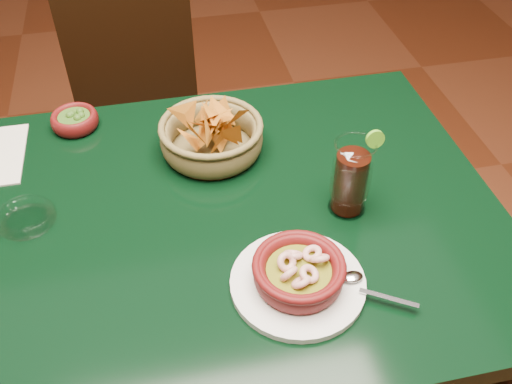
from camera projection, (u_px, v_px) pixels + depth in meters
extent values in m
cube|color=black|center=(180.00, 227.00, 1.06)|extent=(1.20, 0.80, 0.04)
cylinder|color=black|center=(365.00, 204.00, 1.64)|extent=(0.06, 0.06, 0.71)
cube|color=black|center=(148.00, 148.00, 1.71)|extent=(0.42, 0.42, 0.04)
cylinder|color=black|center=(109.00, 248.00, 1.71)|extent=(0.03, 0.03, 0.43)
cylinder|color=black|center=(219.00, 225.00, 1.77)|extent=(0.03, 0.03, 0.43)
cylinder|color=black|center=(99.00, 175.00, 1.95)|extent=(0.03, 0.03, 0.43)
cylinder|color=black|center=(197.00, 158.00, 2.01)|extent=(0.03, 0.03, 0.43)
cube|color=black|center=(130.00, 51.00, 1.69)|extent=(0.38, 0.05, 0.42)
cylinder|color=silver|center=(298.00, 283.00, 0.93)|extent=(0.22, 0.22, 0.01)
cylinder|color=#4C0C0C|center=(298.00, 279.00, 0.92)|extent=(0.13, 0.13, 0.01)
torus|color=#4C0C0C|center=(299.00, 273.00, 0.91)|extent=(0.17, 0.17, 0.04)
torus|color=#4C0C0C|center=(299.00, 266.00, 0.90)|extent=(0.15, 0.15, 0.01)
cylinder|color=#616114|center=(299.00, 270.00, 0.91)|extent=(0.11, 0.11, 0.01)
torus|color=#DEA89B|center=(319.00, 258.00, 0.91)|extent=(0.04, 0.04, 0.04)
torus|color=#DEA89B|center=(312.00, 253.00, 0.92)|extent=(0.05, 0.05, 0.02)
torus|color=#DEA89B|center=(293.00, 255.00, 0.92)|extent=(0.05, 0.04, 0.04)
torus|color=#DEA89B|center=(287.00, 262.00, 0.90)|extent=(0.05, 0.04, 0.04)
torus|color=#DEA89B|center=(289.00, 274.00, 0.89)|extent=(0.04, 0.04, 0.04)
torus|color=#DEA89B|center=(301.00, 282.00, 0.88)|extent=(0.05, 0.04, 0.03)
torus|color=#DEA89B|center=(309.00, 274.00, 0.89)|extent=(0.05, 0.05, 0.03)
cube|color=silver|center=(389.00, 298.00, 0.90)|extent=(0.08, 0.06, 0.00)
ellipsoid|color=silver|center=(352.00, 277.00, 0.92)|extent=(0.04, 0.02, 0.01)
cylinder|color=brown|center=(212.00, 150.00, 1.19)|extent=(0.18, 0.18, 0.01)
torus|color=brown|center=(212.00, 138.00, 1.17)|extent=(0.24, 0.24, 0.06)
torus|color=brown|center=(211.00, 126.00, 1.14)|extent=(0.21, 0.21, 0.01)
cone|color=#B56619|center=(215.00, 125.00, 1.15)|extent=(0.07, 0.10, 0.09)
cone|color=#B56619|center=(217.00, 114.00, 1.15)|extent=(0.09, 0.05, 0.08)
cone|color=#B56619|center=(202.00, 117.00, 1.16)|extent=(0.05, 0.10, 0.09)
cone|color=#B56619|center=(218.00, 141.00, 1.15)|extent=(0.07, 0.07, 0.09)
cone|color=#B56619|center=(209.00, 132.00, 1.09)|extent=(0.04, 0.10, 0.10)
cone|color=#B56619|center=(193.00, 139.00, 1.14)|extent=(0.08, 0.10, 0.07)
cone|color=#B56619|center=(232.00, 133.00, 1.14)|extent=(0.10, 0.04, 0.10)
cone|color=#B56619|center=(185.00, 114.00, 1.13)|extent=(0.10, 0.04, 0.11)
cone|color=#B56619|center=(218.00, 130.00, 1.18)|extent=(0.08, 0.06, 0.07)
cone|color=#B56619|center=(219.00, 137.00, 1.17)|extent=(0.09, 0.09, 0.06)
cone|color=#B56619|center=(205.00, 134.00, 1.14)|extent=(0.08, 0.11, 0.08)
cone|color=#B56619|center=(217.00, 117.00, 1.16)|extent=(0.08, 0.08, 0.05)
cone|color=#B56619|center=(210.00, 118.00, 1.12)|extent=(0.11, 0.08, 0.08)
cone|color=#B56619|center=(215.00, 116.00, 1.12)|extent=(0.08, 0.10, 0.07)
cone|color=#B56619|center=(212.00, 126.00, 1.19)|extent=(0.09, 0.07, 0.07)
cone|color=#B56619|center=(211.00, 124.00, 1.12)|extent=(0.06, 0.08, 0.06)
cone|color=#B56619|center=(207.00, 125.00, 1.12)|extent=(0.10, 0.08, 0.08)
cone|color=#B56619|center=(222.00, 113.00, 1.19)|extent=(0.09, 0.05, 0.09)
cone|color=#B56619|center=(210.00, 122.00, 1.14)|extent=(0.10, 0.06, 0.09)
cone|color=#B56619|center=(195.00, 132.00, 1.10)|extent=(0.07, 0.09, 0.07)
cone|color=#B56619|center=(237.00, 116.00, 1.13)|extent=(0.07, 0.08, 0.09)
cone|color=#B56619|center=(226.00, 133.00, 1.16)|extent=(0.08, 0.06, 0.10)
cylinder|color=#4C0C0C|center=(76.00, 126.00, 1.25)|extent=(0.08, 0.08, 0.01)
torus|color=#4C0C0C|center=(75.00, 120.00, 1.24)|extent=(0.12, 0.12, 0.04)
cylinder|color=#244812|center=(74.00, 118.00, 1.23)|extent=(0.07, 0.07, 0.01)
sphere|color=#244812|center=(81.00, 116.00, 1.23)|extent=(0.02, 0.02, 0.02)
sphere|color=#244812|center=(70.00, 116.00, 1.23)|extent=(0.02, 0.02, 0.02)
sphere|color=#244812|center=(80.00, 112.00, 1.24)|extent=(0.02, 0.02, 0.02)
sphere|color=#244812|center=(77.00, 118.00, 1.22)|extent=(0.02, 0.02, 0.02)
sphere|color=#244812|center=(72.00, 114.00, 1.23)|extent=(0.02, 0.02, 0.02)
cylinder|color=white|center=(346.00, 206.00, 1.06)|extent=(0.07, 0.07, 0.01)
torus|color=white|center=(351.00, 177.00, 1.01)|extent=(0.15, 0.15, 0.08)
cylinder|color=black|center=(350.00, 182.00, 1.02)|extent=(0.06, 0.06, 0.12)
cube|color=silver|center=(348.00, 159.00, 0.99)|extent=(0.02, 0.02, 0.02)
cube|color=silver|center=(345.00, 157.00, 1.00)|extent=(0.02, 0.03, 0.02)
cube|color=silver|center=(349.00, 160.00, 1.00)|extent=(0.02, 0.02, 0.03)
cube|color=silver|center=(344.00, 161.00, 1.00)|extent=(0.02, 0.02, 0.02)
cube|color=silver|center=(353.00, 164.00, 0.98)|extent=(0.03, 0.03, 0.02)
torus|color=white|center=(356.00, 144.00, 0.96)|extent=(0.07, 0.07, 0.00)
cylinder|color=#55A41D|center=(375.00, 139.00, 0.97)|extent=(0.03, 0.01, 0.03)
cylinder|color=white|center=(28.00, 221.00, 1.04)|extent=(0.09, 0.09, 0.01)
torus|color=white|center=(26.00, 217.00, 1.03)|extent=(0.11, 0.11, 0.03)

